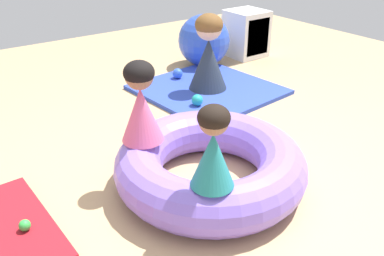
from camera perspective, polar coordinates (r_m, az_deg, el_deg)
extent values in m
plane|color=tan|center=(2.80, 3.95, -6.88)|extent=(8.00, 8.00, 0.00)
cube|color=#2D47B7|center=(4.14, 2.22, 5.39)|extent=(1.32, 1.35, 0.04)
torus|color=#8466E0|center=(2.65, 2.54, -5.11)|extent=(1.24, 1.24, 0.31)
cone|color=#E5608E|center=(2.55, -7.07, 1.89)|extent=(0.38, 0.38, 0.35)
sphere|color=#936647|center=(2.45, -7.41, 7.29)|extent=(0.18, 0.18, 0.18)
ellipsoid|color=black|center=(2.45, -7.44, 7.67)|extent=(0.19, 0.19, 0.15)
cone|color=teal|center=(2.11, 2.92, -4.42)|extent=(0.31, 0.31, 0.31)
sphere|color=#936647|center=(2.00, 3.07, 1.07)|extent=(0.15, 0.15, 0.15)
ellipsoid|color=black|center=(2.00, 3.08, 1.47)|extent=(0.17, 0.17, 0.13)
cone|color=#232D3D|center=(4.04, 2.28, 8.90)|extent=(0.52, 0.52, 0.50)
sphere|color=#DBAD89|center=(3.94, 2.38, 13.88)|extent=(0.25, 0.25, 0.25)
ellipsoid|color=brown|center=(3.94, 2.39, 14.23)|extent=(0.27, 0.27, 0.21)
sphere|color=blue|center=(4.36, -2.03, 7.64)|extent=(0.11, 0.11, 0.11)
sphere|color=green|center=(2.48, -22.35, -12.47)|extent=(0.07, 0.07, 0.07)
sphere|color=teal|center=(3.71, 0.74, 3.93)|extent=(0.10, 0.10, 0.10)
sphere|color=blue|center=(4.82, 1.67, 12.14)|extent=(0.60, 0.60, 0.60)
cube|color=white|center=(5.24, 7.54, 12.98)|extent=(0.44, 0.44, 0.56)
cube|color=#2D2D33|center=(5.15, 8.47, 12.68)|extent=(0.34, 0.20, 0.44)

